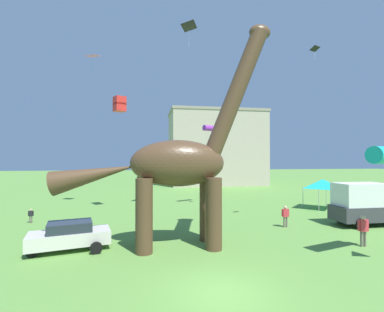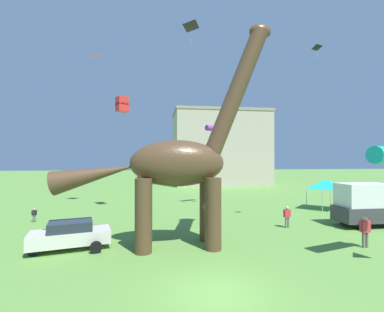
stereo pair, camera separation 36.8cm
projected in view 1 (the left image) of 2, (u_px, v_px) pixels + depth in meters
ground_plane at (221, 293)px, 10.16m from camera, size 240.00×240.00×0.00m
dinosaur_sculpture at (177, 163)px, 15.69m from camera, size 12.63×2.68×13.21m
parked_sedan_left at (70, 235)px, 15.03m from camera, size 4.51×2.75×1.55m
parked_box_truck at (368, 203)px, 20.71m from camera, size 5.61×2.36×3.20m
person_watching_child at (31, 214)px, 21.38m from camera, size 0.42×0.18×1.11m
person_far_spectator at (285, 214)px, 20.05m from camera, size 0.59×0.26×1.57m
person_vendor_side at (363, 228)px, 15.62m from camera, size 0.67×0.30×1.79m
festival_canopy_tent at (323, 184)px, 27.49m from camera, size 3.15×3.15×3.00m
kite_apex at (213, 128)px, 29.12m from camera, size 2.20×2.25×0.64m
kite_far_right at (93, 56)px, 27.48m from camera, size 1.61×1.45×1.61m
kite_drifting at (189, 26)px, 25.37m from camera, size 1.76×2.00×2.07m
kite_near_high at (315, 49)px, 19.91m from camera, size 0.79×0.67×0.88m
kite_mid_left at (120, 104)px, 26.16m from camera, size 1.34×1.34×1.41m
background_building_block at (216, 148)px, 54.98m from camera, size 18.53×11.15×14.59m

